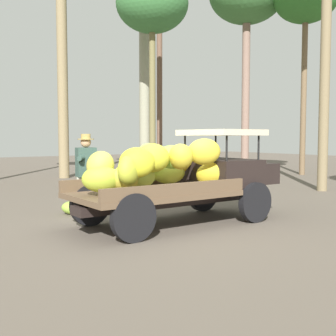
% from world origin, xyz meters
% --- Properties ---
extents(ground_plane, '(60.00, 60.00, 0.00)m').
position_xyz_m(ground_plane, '(0.00, 0.00, 0.00)').
color(ground_plane, brown).
extents(truck, '(4.51, 1.88, 1.84)m').
position_xyz_m(truck, '(0.37, -0.20, 0.95)').
color(truck, black).
rests_on(truck, ground).
extents(farmer, '(0.52, 0.48, 1.75)m').
position_xyz_m(farmer, '(-0.89, 1.51, 1.00)').
color(farmer, '#BCBCA0').
rests_on(farmer, ground).
extents(loose_banana_bunch, '(0.66, 0.66, 0.31)m').
position_xyz_m(loose_banana_bunch, '(-1.02, 1.91, 0.15)').
color(loose_banana_bunch, '#93BA3F').
rests_on(loose_banana_bunch, ground).
extents(forest_tree_0, '(2.76, 2.76, 7.85)m').
position_xyz_m(forest_tree_0, '(4.44, 7.18, 6.67)').
color(forest_tree_0, olive).
rests_on(forest_tree_0, ground).
extents(forest_tree_3, '(2.79, 2.79, 8.89)m').
position_xyz_m(forest_tree_3, '(11.29, 5.45, 7.67)').
color(forest_tree_3, brown).
rests_on(forest_tree_3, ground).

